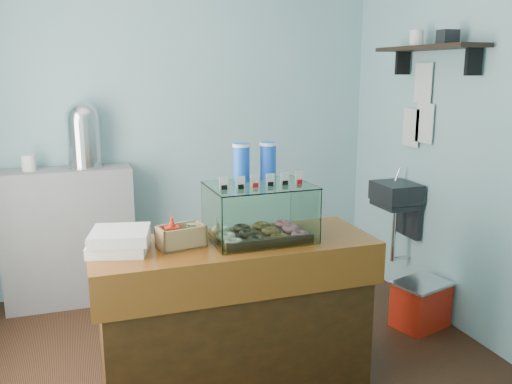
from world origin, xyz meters
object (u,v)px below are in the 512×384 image
object	(u,v)px
display_case	(259,207)
coffee_urn	(83,133)
counter	(235,314)
red_cooler	(421,304)

from	to	relation	value
display_case	coffee_urn	distance (m)	1.81
counter	display_case	bearing A→B (deg)	16.12
red_cooler	display_case	bearing A→B (deg)	174.43
display_case	red_cooler	xyz separation A→B (m)	(1.35, 0.26, -0.90)
display_case	coffee_urn	world-z (taller)	coffee_urn
display_case	coffee_urn	bearing A→B (deg)	118.90
red_cooler	counter	bearing A→B (deg)	175.01
coffee_urn	counter	bearing A→B (deg)	-65.08
coffee_urn	display_case	bearing A→B (deg)	-59.77
display_case	red_cooler	bearing A→B (deg)	9.43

